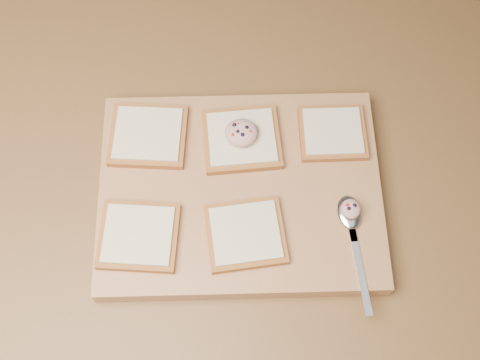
{
  "coord_description": "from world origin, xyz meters",
  "views": [
    {
      "loc": [
        0.13,
        -0.44,
        1.82
      ],
      "look_at": [
        0.14,
        -0.06,
        0.97
      ],
      "focal_mm": 45.0,
      "sensor_mm": 36.0,
      "label": 1
    }
  ],
  "objects_px": {
    "spoon": "(351,221)",
    "bread_far_center": "(242,139)",
    "tuna_salad_dollop": "(241,133)",
    "cutting_board": "(240,192)"
  },
  "relations": [
    {
      "from": "tuna_salad_dollop",
      "to": "spoon",
      "type": "height_order",
      "value": "tuna_salad_dollop"
    },
    {
      "from": "cutting_board",
      "to": "tuna_salad_dollop",
      "type": "xyz_separation_m",
      "value": [
        0.0,
        0.08,
        0.05
      ]
    },
    {
      "from": "cutting_board",
      "to": "tuna_salad_dollop",
      "type": "relative_size",
      "value": 8.48
    },
    {
      "from": "bread_far_center",
      "to": "tuna_salad_dollop",
      "type": "relative_size",
      "value": 2.49
    },
    {
      "from": "bread_far_center",
      "to": "spoon",
      "type": "distance_m",
      "value": 0.22
    },
    {
      "from": "cutting_board",
      "to": "bread_far_center",
      "type": "bearing_deg",
      "value": 86.63
    },
    {
      "from": "cutting_board",
      "to": "tuna_salad_dollop",
      "type": "distance_m",
      "value": 0.1
    },
    {
      "from": "cutting_board",
      "to": "spoon",
      "type": "bearing_deg",
      "value": -20.24
    },
    {
      "from": "bread_far_center",
      "to": "spoon",
      "type": "relative_size",
      "value": 0.69
    },
    {
      "from": "spoon",
      "to": "bread_far_center",
      "type": "bearing_deg",
      "value": 138.75
    }
  ]
}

